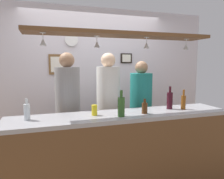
# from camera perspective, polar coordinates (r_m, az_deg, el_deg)

# --- Properties ---
(ground_plane) EXTENTS (8.00, 8.00, 0.00)m
(ground_plane) POSITION_cam_1_polar(r_m,az_deg,el_deg) (3.25, 0.59, -22.93)
(ground_plane) COLOR olive
(back_wall) EXTENTS (4.40, 0.06, 2.60)m
(back_wall) POSITION_cam_1_polar(r_m,az_deg,el_deg) (3.89, -4.53, 2.24)
(back_wall) COLOR silver
(back_wall) RESTS_ON ground_plane
(bar_counter) EXTENTS (2.70, 0.55, 1.02)m
(bar_counter) POSITION_cam_1_polar(r_m,az_deg,el_deg) (2.52, 4.37, -14.66)
(bar_counter) COLOR #99999E
(bar_counter) RESTS_ON ground_plane
(overhead_glass_rack) EXTENTS (2.20, 0.36, 0.04)m
(overhead_glass_rack) POSITION_cam_1_polar(r_m,az_deg,el_deg) (2.56, 2.84, 14.51)
(overhead_glass_rack) COLOR brown
(hanging_wineglass_far_left) EXTENTS (0.07, 0.07, 0.13)m
(hanging_wineglass_far_left) POSITION_cam_1_polar(r_m,az_deg,el_deg) (2.34, -18.05, 12.14)
(hanging_wineglass_far_left) COLOR silver
(hanging_wineglass_far_left) RESTS_ON overhead_glass_rack
(hanging_wineglass_left) EXTENTS (0.07, 0.07, 0.13)m
(hanging_wineglass_left) POSITION_cam_1_polar(r_m,az_deg,el_deg) (2.49, -4.09, 12.13)
(hanging_wineglass_left) COLOR silver
(hanging_wineglass_left) RESTS_ON overhead_glass_rack
(hanging_wineglass_center_left) EXTENTS (0.07, 0.07, 0.13)m
(hanging_wineglass_center_left) POSITION_cam_1_polar(r_m,az_deg,el_deg) (2.64, 9.24, 11.75)
(hanging_wineglass_center_left) COLOR silver
(hanging_wineglass_center_left) RESTS_ON overhead_glass_rack
(hanging_wineglass_center) EXTENTS (0.07, 0.07, 0.13)m
(hanging_wineglass_center) POSITION_cam_1_polar(r_m,az_deg,el_deg) (2.95, 19.26, 10.94)
(hanging_wineglass_center) COLOR silver
(hanging_wineglass_center) RESTS_ON overhead_glass_rack
(person_left_grey_shirt) EXTENTS (0.34, 0.34, 1.77)m
(person_left_grey_shirt) POSITION_cam_1_polar(r_m,az_deg,el_deg) (3.01, -11.77, -3.62)
(person_left_grey_shirt) COLOR #2D334C
(person_left_grey_shirt) RESTS_ON ground_plane
(person_middle_white_patterned_shirt) EXTENTS (0.34, 0.34, 1.77)m
(person_middle_white_patterned_shirt) POSITION_cam_1_polar(r_m,az_deg,el_deg) (3.13, -1.03, -3.06)
(person_middle_white_patterned_shirt) COLOR #2D334C
(person_middle_white_patterned_shirt) RESTS_ON ground_plane
(person_right_teal_shirt) EXTENTS (0.34, 0.34, 1.66)m
(person_right_teal_shirt) POSITION_cam_1_polar(r_m,az_deg,el_deg) (3.33, 7.75, -3.82)
(person_right_teal_shirt) COLOR #2D334C
(person_right_teal_shirt) RESTS_ON ground_plane
(bottle_beer_brown_stubby) EXTENTS (0.07, 0.07, 0.18)m
(bottle_beer_brown_stubby) POSITION_cam_1_polar(r_m,az_deg,el_deg) (2.57, 8.75, -4.87)
(bottle_beer_brown_stubby) COLOR #512D14
(bottle_beer_brown_stubby) RESTS_ON bar_counter
(bottle_soda_clear) EXTENTS (0.06, 0.06, 0.23)m
(bottle_soda_clear) POSITION_cam_1_polar(r_m,az_deg,el_deg) (2.42, -21.87, -5.51)
(bottle_soda_clear) COLOR silver
(bottle_soda_clear) RESTS_ON bar_counter
(bottle_champagne_green) EXTENTS (0.08, 0.08, 0.30)m
(bottle_champagne_green) POSITION_cam_1_polar(r_m,az_deg,el_deg) (2.40, 2.50, -4.48)
(bottle_champagne_green) COLOR #2D5623
(bottle_champagne_green) RESTS_ON bar_counter
(bottle_beer_amber_tall) EXTENTS (0.06, 0.06, 0.26)m
(bottle_beer_amber_tall) POSITION_cam_1_polar(r_m,az_deg,el_deg) (2.93, 18.62, -3.12)
(bottle_beer_amber_tall) COLOR brown
(bottle_beer_amber_tall) RESTS_ON bar_counter
(bottle_wine_dark_red) EXTENTS (0.08, 0.08, 0.30)m
(bottle_wine_dark_red) POSITION_cam_1_polar(r_m,az_deg,el_deg) (2.90, 15.24, -2.76)
(bottle_wine_dark_red) COLOR #380F19
(bottle_wine_dark_red) RESTS_ON bar_counter
(drink_can) EXTENTS (0.07, 0.07, 0.12)m
(drink_can) POSITION_cam_1_polar(r_m,az_deg,el_deg) (2.47, -4.75, -5.53)
(drink_can) COLOR yellow
(drink_can) RESTS_ON bar_counter
(picture_frame_upper_small) EXTENTS (0.22, 0.02, 0.18)m
(picture_frame_upper_small) POSITION_cam_1_polar(r_m,az_deg,el_deg) (4.01, 3.87, 8.38)
(picture_frame_upper_small) COLOR black
(picture_frame_upper_small) RESTS_ON back_wall
(picture_frame_caricature) EXTENTS (0.26, 0.02, 0.34)m
(picture_frame_caricature) POSITION_cam_1_polar(r_m,az_deg,el_deg) (3.73, -14.63, 6.54)
(picture_frame_caricature) COLOR brown
(picture_frame_caricature) RESTS_ON back_wall
(wall_clock) EXTENTS (0.22, 0.03, 0.22)m
(wall_clock) POSITION_cam_1_polar(r_m,az_deg,el_deg) (3.77, -10.83, 12.98)
(wall_clock) COLOR white
(wall_clock) RESTS_ON back_wall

